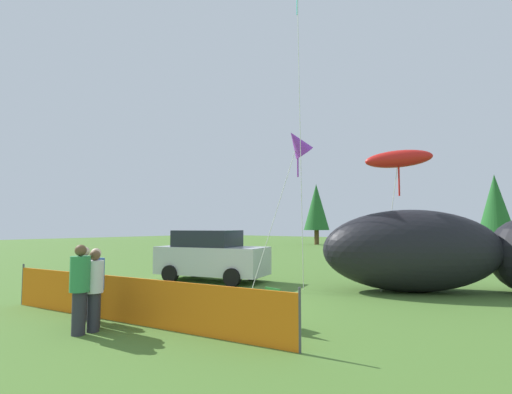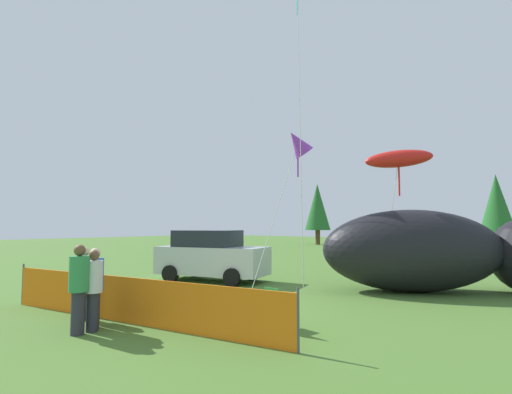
% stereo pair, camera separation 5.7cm
% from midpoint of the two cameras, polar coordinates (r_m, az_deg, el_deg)
% --- Properties ---
extents(ground_plane, '(120.00, 120.00, 0.00)m').
position_cam_midpoint_polar(ground_plane, '(12.10, -7.28, -14.66)').
color(ground_plane, '#4C752D').
extents(parked_car, '(4.73, 2.94, 2.03)m').
position_cam_midpoint_polar(parked_car, '(16.32, -6.31, -8.35)').
color(parked_car, '#B7BCC1').
rests_on(parked_car, ground).
extents(folding_chair, '(0.58, 0.58, 0.90)m').
position_cam_midpoint_polar(folding_chair, '(8.89, 3.12, -15.07)').
color(folding_chair, '#267F33').
rests_on(folding_chair, ground).
extents(inflatable_cat, '(7.63, 6.12, 2.76)m').
position_cam_midpoint_polar(inflatable_cat, '(14.85, 24.62, -7.39)').
color(inflatable_cat, black).
rests_on(inflatable_cat, ground).
extents(safety_fence, '(8.48, 1.28, 1.14)m').
position_cam_midpoint_polar(safety_fence, '(9.90, -17.62, -13.85)').
color(safety_fence, orange).
rests_on(safety_fence, ground).
extents(spectator_in_red_shirt, '(0.38, 0.38, 1.73)m').
position_cam_midpoint_polar(spectator_in_red_shirt, '(9.62, -21.94, -11.47)').
color(spectator_in_red_shirt, '#2D2D38').
rests_on(spectator_in_red_shirt, ground).
extents(spectator_in_grey_shirt, '(0.40, 0.40, 1.83)m').
position_cam_midpoint_polar(spectator_in_grey_shirt, '(9.16, -23.83, -11.46)').
color(spectator_in_grey_shirt, '#2D2D38').
rests_on(spectator_in_grey_shirt, ground).
extents(spectator_in_white_shirt, '(0.37, 0.37, 1.71)m').
position_cam_midpoint_polar(spectator_in_white_shirt, '(10.56, -23.25, -10.79)').
color(spectator_in_white_shirt, '#2D2D38').
rests_on(spectator_in_white_shirt, ground).
extents(spectator_in_green_shirt, '(0.37, 0.37, 1.70)m').
position_cam_midpoint_polar(spectator_in_green_shirt, '(9.31, -22.06, -11.81)').
color(spectator_in_green_shirt, '#2D2D38').
rests_on(spectator_in_green_shirt, ground).
extents(kite_purple_delta, '(1.44, 2.53, 5.96)m').
position_cam_midpoint_polar(kite_purple_delta, '(15.30, 6.07, 7.63)').
color(kite_purple_delta, silver).
rests_on(kite_purple_delta, ground).
extents(kite_red_lizard, '(2.32, 1.65, 4.98)m').
position_cam_midpoint_polar(kite_red_lizard, '(14.87, 19.80, 5.12)').
color(kite_red_lizard, silver).
rests_on(kite_red_lizard, ground).
extents(horizon_tree_west, '(2.96, 2.96, 7.06)m').
position_cam_midpoint_polar(horizon_tree_west, '(47.07, 8.80, -1.45)').
color(horizon_tree_west, brown).
rests_on(horizon_tree_west, ground).
extents(horizon_tree_mid, '(2.64, 2.64, 6.29)m').
position_cam_midpoint_polar(horizon_tree_mid, '(36.88, 31.18, -0.94)').
color(horizon_tree_mid, brown).
rests_on(horizon_tree_mid, ground).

